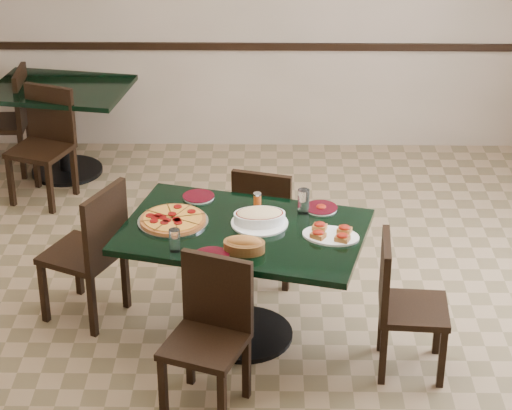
{
  "coord_description": "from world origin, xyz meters",
  "views": [
    {
      "loc": [
        0.07,
        -5.32,
        3.5
      ],
      "look_at": [
        -0.01,
        0.0,
        0.8
      ],
      "focal_mm": 70.0,
      "sensor_mm": 36.0,
      "label": 1
    }
  ],
  "objects_px": {
    "chair_right": "(401,299)",
    "bread_basket": "(244,245)",
    "back_chair_near": "(45,138)",
    "back_chair_left": "(11,115)",
    "chair_near": "(210,327)",
    "back_table": "(62,113)",
    "lasagna_casserole": "(260,217)",
    "pepperoni_pizza": "(173,220)",
    "bruschetta_platter": "(331,233)",
    "main_table": "(244,256)",
    "chair_far": "(266,219)",
    "chair_left": "(93,247)"
  },
  "relations": [
    {
      "from": "back_table",
      "to": "chair_right",
      "type": "bearing_deg",
      "value": -38.18
    },
    {
      "from": "chair_near",
      "to": "chair_left",
      "type": "distance_m",
      "value": 1.12
    },
    {
      "from": "lasagna_casserole",
      "to": "bruschetta_platter",
      "type": "height_order",
      "value": "lasagna_casserole"
    },
    {
      "from": "back_chair_near",
      "to": "bread_basket",
      "type": "xyz_separation_m",
      "value": [
        1.59,
        -2.2,
        0.3
      ]
    },
    {
      "from": "main_table",
      "to": "bruschetta_platter",
      "type": "xyz_separation_m",
      "value": [
        0.5,
        -0.09,
        0.21
      ]
    },
    {
      "from": "bread_basket",
      "to": "bruschetta_platter",
      "type": "relative_size",
      "value": 0.65
    },
    {
      "from": "bruschetta_platter",
      "to": "main_table",
      "type": "bearing_deg",
      "value": -173.73
    },
    {
      "from": "main_table",
      "to": "back_chair_left",
      "type": "distance_m",
      "value": 3.11
    },
    {
      "from": "chair_right",
      "to": "bread_basket",
      "type": "xyz_separation_m",
      "value": [
        -0.89,
        0.04,
        0.33
      ]
    },
    {
      "from": "chair_far",
      "to": "chair_left",
      "type": "xyz_separation_m",
      "value": [
        -1.06,
        -0.47,
        0.05
      ]
    },
    {
      "from": "chair_far",
      "to": "bread_basket",
      "type": "distance_m",
      "value": 1.0
    },
    {
      "from": "main_table",
      "to": "bread_basket",
      "type": "height_order",
      "value": "bread_basket"
    },
    {
      "from": "back_table",
      "to": "back_chair_left",
      "type": "distance_m",
      "value": 0.43
    },
    {
      "from": "chair_far",
      "to": "bread_basket",
      "type": "height_order",
      "value": "bread_basket"
    },
    {
      "from": "main_table",
      "to": "chair_right",
      "type": "distance_m",
      "value": 0.95
    },
    {
      "from": "pepperoni_pizza",
      "to": "chair_far",
      "type": "bearing_deg",
      "value": 47.82
    },
    {
      "from": "lasagna_casserole",
      "to": "bread_basket",
      "type": "bearing_deg",
      "value": -109.06
    },
    {
      "from": "lasagna_casserole",
      "to": "back_chair_near",
      "type": "bearing_deg",
      "value": 126.84
    },
    {
      "from": "back_chair_near",
      "to": "back_chair_left",
      "type": "height_order",
      "value": "back_chair_near"
    },
    {
      "from": "back_table",
      "to": "chair_near",
      "type": "xyz_separation_m",
      "value": [
        1.36,
        -2.99,
        -0.04
      ]
    },
    {
      "from": "lasagna_casserole",
      "to": "bruschetta_platter",
      "type": "relative_size",
      "value": 0.88
    },
    {
      "from": "chair_near",
      "to": "chair_right",
      "type": "bearing_deg",
      "value": 37.31
    },
    {
      "from": "back_table",
      "to": "main_table",
      "type": "bearing_deg",
      "value": -47.63
    },
    {
      "from": "chair_near",
      "to": "bread_basket",
      "type": "bearing_deg",
      "value": 84.46
    },
    {
      "from": "chair_near",
      "to": "lasagna_casserole",
      "type": "relative_size",
      "value": 2.58
    },
    {
      "from": "lasagna_casserole",
      "to": "pepperoni_pizza",
      "type": "bearing_deg",
      "value": 173.7
    },
    {
      "from": "pepperoni_pizza",
      "to": "back_chair_left",
      "type": "bearing_deg",
      "value": 123.29
    },
    {
      "from": "main_table",
      "to": "bruschetta_platter",
      "type": "bearing_deg",
      "value": 4.29
    },
    {
      "from": "back_table",
      "to": "chair_near",
      "type": "height_order",
      "value": "chair_near"
    },
    {
      "from": "back_table",
      "to": "lasagna_casserole",
      "type": "xyz_separation_m",
      "value": [
        1.62,
        -2.31,
        0.27
      ]
    },
    {
      "from": "chair_right",
      "to": "bruschetta_platter",
      "type": "relative_size",
      "value": 2.18
    },
    {
      "from": "pepperoni_pizza",
      "to": "bruschetta_platter",
      "type": "height_order",
      "value": "bruschetta_platter"
    },
    {
      "from": "back_table",
      "to": "chair_near",
      "type": "bearing_deg",
      "value": -55.94
    },
    {
      "from": "back_chair_left",
      "to": "chair_right",
      "type": "bearing_deg",
      "value": 44.37
    },
    {
      "from": "chair_right",
      "to": "bread_basket",
      "type": "bearing_deg",
      "value": 91.76
    },
    {
      "from": "bread_basket",
      "to": "back_table",
      "type": "bearing_deg",
      "value": 126.89
    },
    {
      "from": "pepperoni_pizza",
      "to": "lasagna_casserole",
      "type": "bearing_deg",
      "value": -1.45
    },
    {
      "from": "chair_near",
      "to": "bread_basket",
      "type": "relative_size",
      "value": 3.45
    },
    {
      "from": "back_chair_near",
      "to": "bread_basket",
      "type": "height_order",
      "value": "back_chair_near"
    },
    {
      "from": "chair_far",
      "to": "chair_left",
      "type": "height_order",
      "value": "chair_left"
    },
    {
      "from": "main_table",
      "to": "chair_right",
      "type": "height_order",
      "value": "chair_right"
    },
    {
      "from": "back_chair_near",
      "to": "back_chair_left",
      "type": "xyz_separation_m",
      "value": [
        -0.38,
        0.48,
        -0.0
      ]
    },
    {
      "from": "chair_near",
      "to": "back_chair_left",
      "type": "bearing_deg",
      "value": 141.19
    },
    {
      "from": "back_chair_left",
      "to": "back_chair_near",
      "type": "bearing_deg",
      "value": 36.22
    },
    {
      "from": "lasagna_casserole",
      "to": "bread_basket",
      "type": "distance_m",
      "value": 0.33
    },
    {
      "from": "chair_right",
      "to": "lasagna_casserole",
      "type": "bearing_deg",
      "value": 70.02
    },
    {
      "from": "back_table",
      "to": "lasagna_casserole",
      "type": "height_order",
      "value": "lasagna_casserole"
    },
    {
      "from": "pepperoni_pizza",
      "to": "main_table",
      "type": "bearing_deg",
      "value": -10.17
    },
    {
      "from": "back_chair_left",
      "to": "chair_far",
      "type": "bearing_deg",
      "value": 48.06
    },
    {
      "from": "chair_right",
      "to": "back_chair_left",
      "type": "relative_size",
      "value": 0.96
    }
  ]
}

